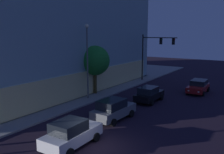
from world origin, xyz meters
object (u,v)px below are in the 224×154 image
(traffic_light_far_corner, at_px, (154,48))
(sidewalk_tree, at_px, (95,61))
(car_grey, at_px, (113,109))
(car_red, at_px, (198,86))
(car_white, at_px, (71,133))
(modern_building, at_px, (10,22))
(car_black, at_px, (149,94))
(street_lamp_sidewalk, at_px, (87,52))

(traffic_light_far_corner, distance_m, sidewalk_tree, 11.22)
(sidewalk_tree, xyz_separation_m, car_grey, (-6.19, -6.53, -3.18))
(car_red, bearing_deg, traffic_light_far_corner, 66.61)
(car_white, bearing_deg, car_grey, 4.45)
(modern_building, height_order, traffic_light_far_corner, modern_building)
(car_white, relative_size, car_grey, 0.97)
(traffic_light_far_corner, relative_size, car_grey, 1.56)
(car_grey, relative_size, car_black, 1.05)
(sidewalk_tree, bearing_deg, car_black, -85.03)
(car_red, bearing_deg, car_black, 154.08)
(car_grey, bearing_deg, sidewalk_tree, 46.55)
(modern_building, xyz_separation_m, traffic_light_far_corner, (10.88, -18.47, -3.82))
(car_grey, bearing_deg, car_black, -1.84)
(car_grey, distance_m, car_black, 6.78)
(modern_building, height_order, car_black, modern_building)
(sidewalk_tree, bearing_deg, street_lamp_sidewalk, -163.45)
(sidewalk_tree, bearing_deg, car_grey, -133.45)
(modern_building, bearing_deg, street_lamp_sidewalk, -97.61)
(sidewalk_tree, distance_m, car_black, 7.51)
(car_black, bearing_deg, modern_building, 91.69)
(car_black, relative_size, car_red, 0.93)
(street_lamp_sidewalk, height_order, car_grey, street_lamp_sidewalk)
(car_white, relative_size, car_red, 0.95)
(sidewalk_tree, height_order, car_black, sidewalk_tree)
(street_lamp_sidewalk, height_order, sidewalk_tree, street_lamp_sidewalk)
(modern_building, height_order, car_grey, modern_building)
(car_grey, bearing_deg, traffic_light_far_corner, 12.29)
(car_white, height_order, car_red, car_white)
(modern_building, height_order, sidewalk_tree, modern_building)
(car_white, bearing_deg, car_red, -9.32)
(traffic_light_far_corner, distance_m, street_lamp_sidewalk, 13.24)
(car_grey, bearing_deg, car_white, -175.55)
(car_grey, height_order, car_red, car_grey)
(car_grey, relative_size, car_red, 0.98)
(street_lamp_sidewalk, relative_size, car_red, 1.77)
(street_lamp_sidewalk, distance_m, sidewalk_tree, 2.61)
(car_red, bearing_deg, sidewalk_tree, 126.87)
(car_black, height_order, car_red, car_black)
(car_black, bearing_deg, sidewalk_tree, 94.97)
(street_lamp_sidewalk, relative_size, car_grey, 1.82)
(modern_building, relative_size, sidewalk_tree, 5.46)
(car_white, xyz_separation_m, car_red, (19.50, -3.20, -0.06))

